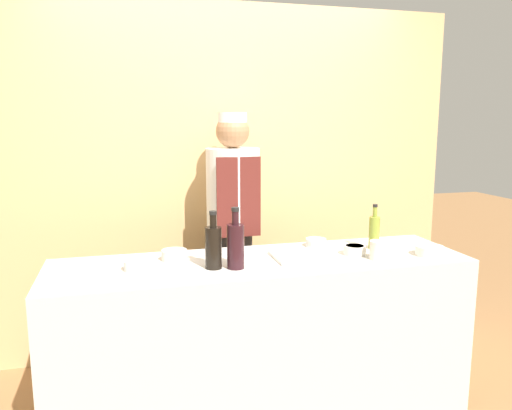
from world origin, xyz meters
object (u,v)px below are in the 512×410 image
object	(u,v)px
sauce_bowl_white	(316,242)
bottle_soy	(213,246)
bottle_wine	(236,245)
sauce_bowl_yellow	(355,249)
cup_cream	(378,250)
cutting_board	(300,256)
chef_center	(233,231)
sauce_bowl_orange	(174,254)
sauce_bowl_green	(138,264)
sauce_bowl_brown	(430,250)
bottle_oil	(374,231)

from	to	relation	value
sauce_bowl_white	bottle_soy	distance (m)	0.73
bottle_soy	bottle_wine	distance (m)	0.11
sauce_bowl_yellow	bottle_soy	size ratio (longest dim) A/B	0.42
sauce_bowl_yellow	cup_cream	world-z (taller)	cup_cream
cup_cream	sauce_bowl_yellow	bearing A→B (deg)	122.99
cutting_board	chef_center	distance (m)	0.65
cutting_board	bottle_wine	world-z (taller)	bottle_wine
sauce_bowl_orange	sauce_bowl_green	world-z (taller)	sauce_bowl_orange
sauce_bowl_green	cutting_board	distance (m)	0.86
cutting_board	cup_cream	bearing A→B (deg)	-18.75
cutting_board	cup_cream	size ratio (longest dim) A/B	2.78
cutting_board	bottle_soy	bearing A→B (deg)	-172.27
sauce_bowl_orange	cup_cream	world-z (taller)	cup_cream
sauce_bowl_white	sauce_bowl_brown	xyz separation A→B (m)	(0.54, -0.35, 0.00)
sauce_bowl_green	sauce_bowl_yellow	xyz separation A→B (m)	(1.18, -0.02, 0.00)
bottle_wine	bottle_oil	bearing A→B (deg)	10.94
bottle_soy	bottle_oil	world-z (taller)	bottle_soy
bottle_wine	bottle_oil	size ratio (longest dim) A/B	1.19
sauce_bowl_brown	chef_center	xyz separation A→B (m)	(-0.95, 0.75, 0.00)
sauce_bowl_orange	sauce_bowl_yellow	bearing A→B (deg)	-8.64
cup_cream	chef_center	distance (m)	0.98
bottle_wine	cup_cream	size ratio (longest dim) A/B	3.08
sauce_bowl_yellow	sauce_bowl_brown	bearing A→B (deg)	-17.49
sauce_bowl_yellow	bottle_oil	xyz separation A→B (m)	(0.17, 0.09, 0.07)
sauce_bowl_green	sauce_bowl_brown	distance (m)	1.59
sauce_bowl_brown	sauce_bowl_yellow	bearing A→B (deg)	162.51
cutting_board	sauce_bowl_white	bearing A→B (deg)	49.47
sauce_bowl_brown	bottle_oil	world-z (taller)	bottle_oil
sauce_bowl_green	bottle_oil	world-z (taller)	bottle_oil
sauce_bowl_white	sauce_bowl_brown	bearing A→B (deg)	-33.17
sauce_bowl_orange	cutting_board	xyz separation A→B (m)	(0.67, -0.13, -0.02)
sauce_bowl_yellow	cutting_board	xyz separation A→B (m)	(-0.32, 0.02, -0.02)
sauce_bowl_green	sauce_bowl_yellow	bearing A→B (deg)	-0.92
cutting_board	bottle_oil	world-z (taller)	bottle_oil
cutting_board	bottle_oil	bearing A→B (deg)	8.67
sauce_bowl_brown	sauce_bowl_orange	bearing A→B (deg)	168.77
sauce_bowl_yellow	sauce_bowl_green	bearing A→B (deg)	179.08
sauce_bowl_brown	bottle_oil	size ratio (longest dim) A/B	0.58
sauce_bowl_orange	sauce_bowl_white	xyz separation A→B (m)	(0.85, 0.08, -0.00)
sauce_bowl_green	bottle_soy	distance (m)	0.39
cutting_board	bottle_oil	size ratio (longest dim) A/B	1.08
sauce_bowl_orange	bottle_soy	size ratio (longest dim) A/B	0.46
bottle_soy	bottle_wine	world-z (taller)	bottle_wine
bottle_wine	bottle_oil	world-z (taller)	bottle_wine
bottle_wine	chef_center	size ratio (longest dim) A/B	0.19
bottle_soy	cup_cream	xyz separation A→B (m)	(0.89, -0.07, -0.06)
sauce_bowl_orange	bottle_oil	size ratio (longest dim) A/B	0.52
cutting_board	sauce_bowl_brown	bearing A→B (deg)	-11.10
sauce_bowl_white	cutting_board	size ratio (longest dim) A/B	0.43
sauce_bowl_orange	cup_cream	distance (m)	1.10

